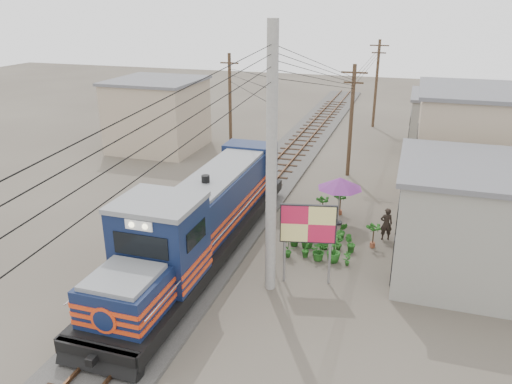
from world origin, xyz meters
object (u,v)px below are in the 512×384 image
(billboard, at_px, (308,226))
(market_umbrella, at_px, (340,183))
(locomotive, at_px, (202,221))
(vendor, at_px, (386,224))

(billboard, xyz_separation_m, market_umbrella, (0.33, 5.98, -0.29))
(locomotive, xyz_separation_m, market_umbrella, (5.09, 5.27, 0.46))
(vendor, bearing_deg, billboard, 44.70)
(billboard, xyz_separation_m, vendor, (2.73, 4.89, -1.67))
(locomotive, xyz_separation_m, vendor, (7.49, 4.18, -0.92))
(billboard, bearing_deg, vendor, 48.45)
(locomotive, distance_m, vendor, 8.62)
(market_umbrella, bearing_deg, billboard, -93.14)
(billboard, bearing_deg, locomotive, 159.18)
(billboard, bearing_deg, market_umbrella, 74.49)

